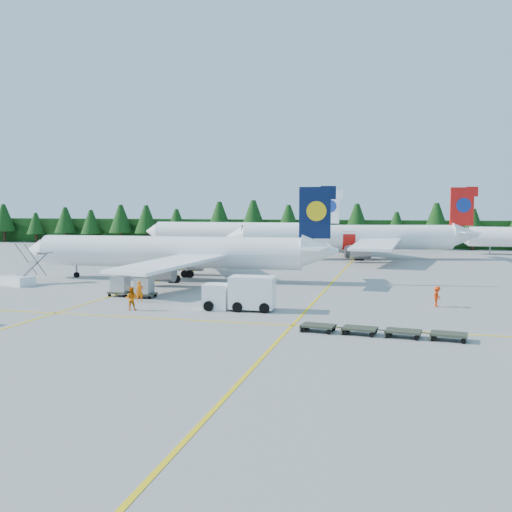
% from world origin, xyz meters
% --- Properties ---
extents(ground, '(320.00, 320.00, 0.00)m').
position_xyz_m(ground, '(0.00, 0.00, 0.00)').
color(ground, gray).
rests_on(ground, ground).
extents(taxi_stripe_a, '(0.25, 120.00, 0.01)m').
position_xyz_m(taxi_stripe_a, '(-14.00, 20.00, 0.01)').
color(taxi_stripe_a, yellow).
rests_on(taxi_stripe_a, ground).
extents(taxi_stripe_b, '(0.25, 120.00, 0.01)m').
position_xyz_m(taxi_stripe_b, '(6.00, 20.00, 0.01)').
color(taxi_stripe_b, yellow).
rests_on(taxi_stripe_b, ground).
extents(taxi_stripe_cross, '(80.00, 0.25, 0.01)m').
position_xyz_m(taxi_stripe_cross, '(0.00, -6.00, 0.01)').
color(taxi_stripe_cross, yellow).
rests_on(taxi_stripe_cross, ground).
extents(treeline_hedge, '(220.00, 4.00, 6.00)m').
position_xyz_m(treeline_hedge, '(0.00, 82.00, 3.00)').
color(treeline_hedge, black).
rests_on(treeline_hedge, ground).
extents(airliner_navy, '(38.21, 31.39, 11.10)m').
position_xyz_m(airliner_navy, '(-14.04, 16.68, 3.34)').
color(airliner_navy, white).
rests_on(airliner_navy, ground).
extents(airliner_red, '(41.19, 33.50, 12.17)m').
position_xyz_m(airliner_red, '(4.20, 50.31, 3.66)').
color(airliner_red, white).
rests_on(airliner_red, ground).
extents(airliner_far_left, '(41.34, 4.58, 12.02)m').
position_xyz_m(airliner_far_left, '(-20.27, 65.67, 3.77)').
color(airliner_far_left, white).
rests_on(airliner_far_left, ground).
extents(airstairs, '(4.43, 6.01, 3.58)m').
position_xyz_m(airstairs, '(-28.21, 8.38, 0.78)').
color(airstairs, white).
rests_on(airstairs, ground).
extents(service_truck, '(6.17, 2.53, 2.92)m').
position_xyz_m(service_truck, '(0.42, -0.75, 1.45)').
color(service_truck, white).
rests_on(service_truck, ground).
extents(dolly_train, '(11.23, 2.30, 0.14)m').
position_xyz_m(dolly_train, '(12.54, -7.92, 0.44)').
color(dolly_train, '#323627').
rests_on(dolly_train, ground).
extents(uld_pair, '(4.96, 2.17, 1.67)m').
position_xyz_m(uld_pair, '(-11.75, 3.50, 1.13)').
color(uld_pair, '#323627').
rests_on(uld_pair, ground).
extents(crew_a, '(0.84, 0.74, 1.94)m').
position_xyz_m(crew_a, '(-9.77, 1.05, 0.97)').
color(crew_a, '#FF6505').
rests_on(crew_a, ground).
extents(crew_b, '(1.07, 0.89, 2.00)m').
position_xyz_m(crew_b, '(-8.55, -3.07, 1.00)').
color(crew_b, '#E06704').
rests_on(crew_b, ground).
extents(crew_c, '(0.77, 0.90, 1.82)m').
position_xyz_m(crew_c, '(16.91, 5.07, 0.91)').
color(crew_c, '#F63305').
rests_on(crew_c, ground).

